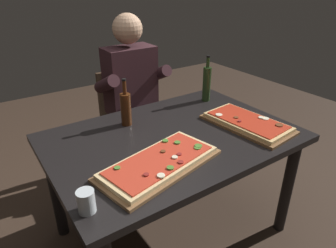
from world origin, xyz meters
TOP-DOWN VIEW (x-y plane):
  - ground_plane at (0.00, 0.00)m, footprint 6.40×6.40m
  - dining_table at (0.00, 0.00)m, footprint 1.40×0.96m
  - pizza_rectangular_front at (-0.24, -0.22)m, footprint 0.66×0.41m
  - pizza_rectangular_left at (0.45, -0.16)m, footprint 0.34×0.56m
  - wine_bottle_dark at (0.51, 0.30)m, footprint 0.06×0.06m
  - oil_bottle_amber at (-0.16, 0.27)m, footprint 0.06×0.06m
  - tumbler_near_camera at (-0.63, -0.32)m, footprint 0.07×0.07m
  - diner_chair at (0.14, 0.86)m, footprint 0.44×0.44m
  - seated_diner at (0.14, 0.74)m, footprint 0.53×0.41m

SIDE VIEW (x-z plane):
  - ground_plane at x=0.00m, z-range 0.00..0.00m
  - diner_chair at x=0.14m, z-range 0.05..0.92m
  - dining_table at x=0.00m, z-range 0.27..1.01m
  - seated_diner at x=0.14m, z-range 0.08..1.41m
  - pizza_rectangular_left at x=0.45m, z-range 0.74..0.78m
  - pizza_rectangular_front at x=-0.24m, z-range 0.74..0.78m
  - tumbler_near_camera at x=-0.63m, z-range 0.74..0.83m
  - oil_bottle_amber at x=-0.16m, z-range 0.70..0.99m
  - wine_bottle_dark at x=0.51m, z-range 0.71..1.04m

